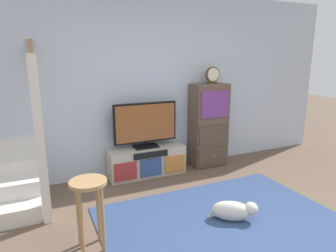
% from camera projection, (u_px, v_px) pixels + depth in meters
% --- Properties ---
extents(back_wall, '(6.40, 0.12, 2.70)m').
position_uv_depth(back_wall, '(158.00, 84.00, 4.60)').
color(back_wall, silver).
rests_on(back_wall, ground_plane).
extents(area_rug, '(2.60, 1.80, 0.01)m').
position_uv_depth(area_rug, '(223.00, 222.00, 3.26)').
color(area_rug, navy).
rests_on(area_rug, ground_plane).
extents(media_console, '(1.16, 0.38, 0.44)m').
position_uv_depth(media_console, '(147.00, 161.00, 4.50)').
color(media_console, '#BCB29E').
rests_on(media_console, ground_plane).
extents(television, '(0.96, 0.22, 0.68)m').
position_uv_depth(television, '(146.00, 124.00, 4.39)').
color(television, black).
rests_on(television, media_console).
extents(side_cabinet, '(0.58, 0.38, 1.35)m').
position_uv_depth(side_cabinet, '(209.00, 125.00, 4.84)').
color(side_cabinet, brown).
rests_on(side_cabinet, ground_plane).
extents(desk_clock, '(0.24, 0.08, 0.27)m').
position_uv_depth(desk_clock, '(213.00, 75.00, 4.66)').
color(desk_clock, '#4C3823').
rests_on(desk_clock, side_cabinet).
extents(staircase, '(1.00, 1.36, 2.20)m').
position_uv_depth(staircase, '(0.00, 172.00, 3.71)').
color(staircase, silver).
rests_on(staircase, ground_plane).
extents(bar_stool_near, '(0.34, 0.34, 0.69)m').
position_uv_depth(bar_stool_near, '(89.00, 198.00, 2.71)').
color(bar_stool_near, '#A37A4C').
rests_on(bar_stool_near, ground_plane).
extents(dog, '(0.49, 0.41, 0.23)m').
position_uv_depth(dog, '(234.00, 211.00, 3.28)').
color(dog, beige).
rests_on(dog, ground_plane).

